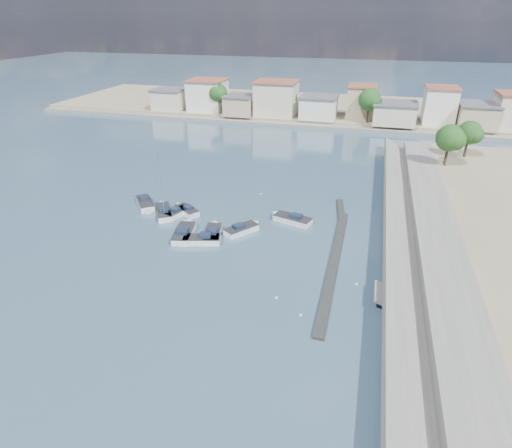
{
  "coord_description": "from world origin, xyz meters",
  "views": [
    {
      "loc": [
        9.31,
        -31.74,
        25.39
      ],
      "look_at": [
        -3.32,
        14.54,
        1.4
      ],
      "focal_mm": 30.0,
      "sensor_mm": 36.0,
      "label": 1
    }
  ],
  "objects": [
    {
      "name": "ground",
      "position": [
        0.0,
        40.0,
        0.0
      ],
      "size": [
        400.0,
        400.0,
        0.0
      ],
      "primitive_type": "plane",
      "color": "#325265",
      "rests_on": "ground"
    },
    {
      "name": "seawall_walkway",
      "position": [
        18.5,
        13.0,
        0.9
      ],
      "size": [
        5.0,
        90.0,
        1.8
      ],
      "primitive_type": "cube",
      "color": "slate",
      "rests_on": "ground"
    },
    {
      "name": "breakwater",
      "position": [
        6.9,
        12.69,
        0.17
      ],
      "size": [
        2.0,
        31.02,
        0.35
      ],
      "color": "black",
      "rests_on": "ground"
    },
    {
      "name": "far_shore_land",
      "position": [
        0.0,
        92.0,
        0.7
      ],
      "size": [
        160.0,
        40.0,
        1.4
      ],
      "primitive_type": "cube",
      "color": "gray",
      "rests_on": "ground"
    },
    {
      "name": "far_shore_quay",
      "position": [
        0.0,
        71.0,
        0.4
      ],
      "size": [
        160.0,
        2.5,
        0.8
      ],
      "primitive_type": "cube",
      "color": "slate",
      "rests_on": "ground"
    },
    {
      "name": "far_town",
      "position": [
        10.71,
        76.92,
        4.93
      ],
      "size": [
        113.01,
        12.8,
        8.35
      ],
      "color": "beige",
      "rests_on": "far_shore_land"
    },
    {
      "name": "shore_trees",
      "position": [
        8.34,
        68.11,
        6.22
      ],
      "size": [
        74.56,
        38.32,
        7.92
      ],
      "color": "#38281E",
      "rests_on": "ground"
    },
    {
      "name": "motorboat_a",
      "position": [
        -8.39,
        12.64,
        0.38
      ],
      "size": [
        2.95,
        5.35,
        1.48
      ],
      "color": "white",
      "rests_on": "ground"
    },
    {
      "name": "motorboat_b",
      "position": [
        -15.13,
        17.12,
        0.38
      ],
      "size": [
        2.86,
        4.35,
        1.48
      ],
      "color": "white",
      "rests_on": "ground"
    },
    {
      "name": "motorboat_c",
      "position": [
        0.28,
        19.15,
        0.38
      ],
      "size": [
        5.69,
        3.34,
        1.48
      ],
      "color": "white",
      "rests_on": "ground"
    },
    {
      "name": "motorboat_d",
      "position": [
        -9.33,
        10.5,
        0.38
      ],
      "size": [
        5.11,
        2.93,
        1.48
      ],
      "color": "white",
      "rests_on": "ground"
    },
    {
      "name": "motorboat_e",
      "position": [
        -11.92,
        11.83,
        0.38
      ],
      "size": [
        3.15,
        6.02,
        1.48
      ],
      "color": "white",
      "rests_on": "ground"
    },
    {
      "name": "motorboat_f",
      "position": [
        -14.41,
        18.06,
        0.38
      ],
      "size": [
        4.27,
        3.65,
        1.48
      ],
      "color": "white",
      "rests_on": "ground"
    },
    {
      "name": "motorboat_g",
      "position": [
        -20.96,
        18.48,
        0.38
      ],
      "size": [
        4.64,
        5.15,
        1.48
      ],
      "color": "white",
      "rests_on": "ground"
    },
    {
      "name": "motorboat_h",
      "position": [
        -5.06,
        14.6,
        0.38
      ],
      "size": [
        4.06,
        4.65,
        1.48
      ],
      "color": "white",
      "rests_on": "ground"
    },
    {
      "name": "sailboat",
      "position": [
        -17.28,
        16.89,
        0.42
      ],
      "size": [
        4.29,
        5.61,
        9.0
      ],
      "color": "white",
      "rests_on": "ground"
    },
    {
      "name": "mooring_buoys",
      "position": [
        6.1,
        15.76,
        0.05
      ],
      "size": [
        19.31,
        33.32,
        0.31
      ],
      "color": "white",
      "rests_on": "ground"
    }
  ]
}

